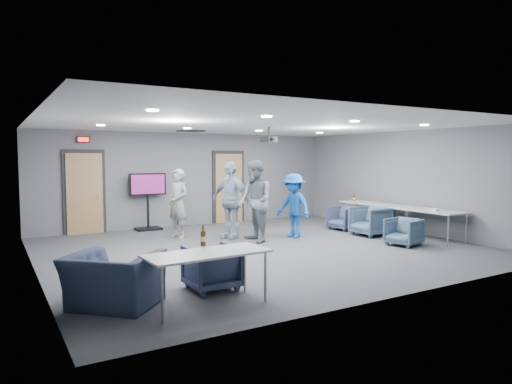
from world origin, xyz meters
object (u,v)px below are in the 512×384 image
person_c (230,200)px  bottle_front (203,238)px  table_right_a (369,204)px  table_right_b (425,211)px  person_b (255,201)px  projector (269,139)px  tv_stand (148,198)px  table_front_left (208,256)px  person_d (294,206)px  chair_right_b (370,221)px  bottle_right (354,198)px  chair_front_b (114,280)px  chair_right_c (404,232)px  chair_front_a (211,267)px  person_a (178,204)px  chair_right_a (343,218)px

person_c → bottle_front: bearing=-53.9°
table_right_a → table_right_b: 1.90m
person_b → projector: size_ratio=5.18×
table_right_a → tv_stand: tv_stand is taller
table_front_left → tv_stand: tv_stand is taller
person_d → table_right_a: bearing=79.2°
chair_right_b → bottle_front: bottle_front is taller
person_b → person_d: 1.17m
person_b → projector: (0.18, -0.33, 1.44)m
bottle_right → tv_stand: size_ratio=0.15×
table_front_left → person_b: bearing=48.8°
person_d → table_right_a: size_ratio=0.93×
chair_front_b → bottle_front: (1.22, -0.17, 0.48)m
chair_right_c → chair_front_a: bearing=-92.1°
chair_front_a → person_c: bearing=-121.2°
projector → table_right_b: bearing=-39.3°
projector → table_front_left: bearing=-150.0°
person_c → person_d: (1.41, -0.70, -0.15)m
table_right_a → chair_right_b: bearing=137.2°
person_d → bottle_right: person_d is taller
person_c → bottle_front: 4.74m
table_right_b → person_a: bearing=58.2°
person_d → chair_front_b: 6.05m
chair_front_a → table_right_b: table_right_b is taller
chair_right_c → table_front_left: table_front_left is taller
chair_right_c → person_b: bearing=-139.9°
chair_right_a → table_right_a: table_right_a is taller
chair_right_c → bottle_right: (1.03, 2.76, 0.50)m
chair_front_a → chair_right_c: bearing=-170.2°
chair_right_a → chair_front_b: bearing=-72.1°
projector → person_a: bearing=113.9°
person_d → chair_right_c: person_d is taller
person_d → chair_front_b: bearing=-70.9°
person_c → bottle_right: 3.97m
chair_right_b → projector: (-2.79, 0.40, 2.03)m
chair_right_c → bottle_front: 5.59m
person_b → tv_stand: bearing=-146.5°
bottle_right → projector: bearing=-164.1°
chair_right_c → projector: (-2.49, 1.76, 2.09)m
person_d → chair_front_a: size_ratio=2.15×
person_a → person_b: size_ratio=0.88×
person_a → person_c: person_c is taller
person_b → chair_right_b: 3.12m
table_right_b → table_front_left: 6.94m
chair_front_a → tv_stand: (0.90, 6.05, 0.55)m
chair_right_a → projector: 3.60m
person_b → person_c: (-0.26, 0.76, -0.02)m
person_c → chair_front_a: person_c is taller
table_right_a → person_c: bearing=81.2°
person_a → chair_front_a: (-1.16, -4.42, -0.52)m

